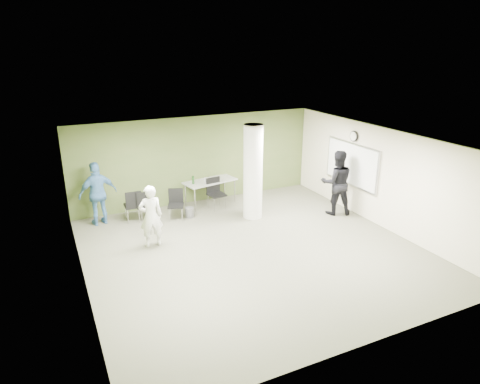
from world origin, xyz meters
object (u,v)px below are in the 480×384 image
woman_white (151,216)px  man_black (337,183)px  man_blue (98,194)px  folding_table (210,182)px  chair_back_left (133,203)px

woman_white → man_black: bearing=-178.3°
woman_white → man_blue: size_ratio=0.88×
folding_table → man_blue: size_ratio=0.97×
chair_back_left → man_black: size_ratio=0.49×
folding_table → woman_white: (-2.44, -2.16, 0.07)m
chair_back_left → folding_table: bearing=-169.4°
woman_white → chair_back_left: bearing=-83.1°
folding_table → chair_back_left: folding_table is taller
chair_back_left → man_blue: 1.01m
chair_back_left → man_black: bearing=162.5°
man_black → man_blue: man_black is taller
man_black → chair_back_left: bearing=2.9°
folding_table → man_black: 3.96m
woman_white → man_black: size_ratio=0.82×
chair_back_left → woman_white: bearing=94.7°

